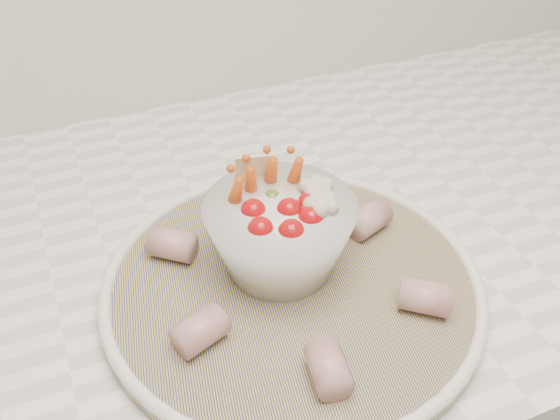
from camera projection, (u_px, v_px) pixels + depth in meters
name	position (u px, v px, depth m)	size (l,w,h in m)	color
serving_platter	(292.00, 284.00, 0.60)	(0.42, 0.42, 0.02)	navy
veggie_bowl	(280.00, 233.00, 0.59)	(0.14, 0.14, 0.11)	silver
cured_meat_rolls	(293.00, 270.00, 0.58)	(0.26, 0.28, 0.03)	#A34A51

